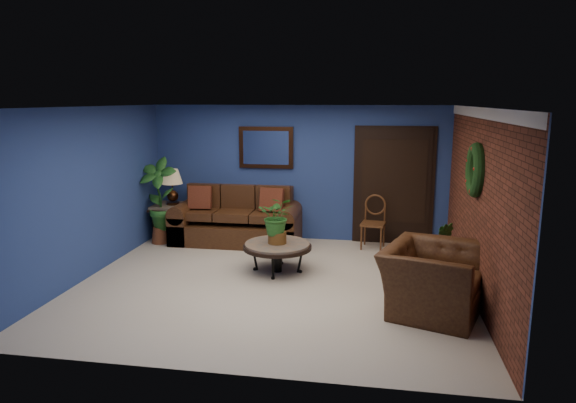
% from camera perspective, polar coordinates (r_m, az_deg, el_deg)
% --- Properties ---
extents(floor, '(5.50, 5.50, 0.00)m').
position_cam_1_polar(floor, '(7.47, -1.75, -9.10)').
color(floor, beige).
rests_on(floor, ground).
extents(wall_back, '(5.50, 0.04, 2.50)m').
position_cam_1_polar(wall_back, '(9.56, 1.14, 3.17)').
color(wall_back, navy).
rests_on(wall_back, ground).
extents(wall_left, '(0.04, 5.00, 2.50)m').
position_cam_1_polar(wall_left, '(8.12, -21.20, 0.95)').
color(wall_left, navy).
rests_on(wall_left, ground).
extents(wall_right_brick, '(0.04, 5.00, 2.50)m').
position_cam_1_polar(wall_right_brick, '(7.12, 20.42, -0.36)').
color(wall_right_brick, maroon).
rests_on(wall_right_brick, ground).
extents(ceiling, '(5.50, 5.00, 0.02)m').
position_cam_1_polar(ceiling, '(7.00, -1.88, 10.46)').
color(ceiling, silver).
rests_on(ceiling, wall_back).
extents(crown_molding, '(0.03, 5.00, 0.14)m').
position_cam_1_polar(crown_molding, '(6.99, 20.85, 9.16)').
color(crown_molding, white).
rests_on(crown_molding, wall_right_brick).
extents(wall_mirror, '(1.02, 0.06, 0.77)m').
position_cam_1_polar(wall_mirror, '(9.57, -2.46, 6.00)').
color(wall_mirror, '#3B1E0F').
rests_on(wall_mirror, wall_back).
extents(closet_door, '(1.44, 0.06, 2.18)m').
position_cam_1_polar(closet_door, '(9.47, 11.65, 1.63)').
color(closet_door, black).
rests_on(closet_door, wall_back).
extents(wreath, '(0.16, 0.72, 0.72)m').
position_cam_1_polar(wreath, '(7.09, 20.12, 3.30)').
color(wreath, black).
rests_on(wreath, wall_right_brick).
extents(sofa, '(2.31, 1.00, 1.04)m').
position_cam_1_polar(sofa, '(9.55, -5.63, -2.45)').
color(sofa, '#4B2D15').
rests_on(sofa, ground).
extents(coffee_table, '(1.05, 1.05, 0.45)m').
position_cam_1_polar(coffee_table, '(7.85, -1.20, -5.06)').
color(coffee_table, '#56524C').
rests_on(coffee_table, ground).
extents(end_table, '(0.73, 0.73, 0.67)m').
position_cam_1_polar(end_table, '(9.87, -12.61, -1.20)').
color(end_table, '#56524C').
rests_on(end_table, ground).
extents(table_lamp, '(0.39, 0.39, 0.64)m').
position_cam_1_polar(table_lamp, '(9.76, -12.75, 2.06)').
color(table_lamp, '#3B1E0F').
rests_on(table_lamp, end_table).
extents(side_chair, '(0.46, 0.46, 0.94)m').
position_cam_1_polar(side_chair, '(9.22, 9.53, -1.84)').
color(side_chair, brown).
rests_on(side_chair, ground).
extents(armchair, '(1.47, 1.57, 0.83)m').
position_cam_1_polar(armchair, '(6.66, 15.78, -8.32)').
color(armchair, '#4B2D15').
rests_on(armchair, ground).
extents(coffee_plant, '(0.57, 0.50, 0.72)m').
position_cam_1_polar(coffee_plant, '(7.74, -1.21, -1.82)').
color(coffee_plant, brown).
rests_on(coffee_plant, coffee_table).
extents(floor_plant, '(0.45, 0.38, 0.89)m').
position_cam_1_polar(floor_plant, '(7.77, 16.39, -5.13)').
color(floor_plant, brown).
rests_on(floor_plant, ground).
extents(tall_plant, '(0.76, 0.56, 1.57)m').
position_cam_1_polar(tall_plant, '(9.60, -14.15, 0.48)').
color(tall_plant, brown).
rests_on(tall_plant, ground).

